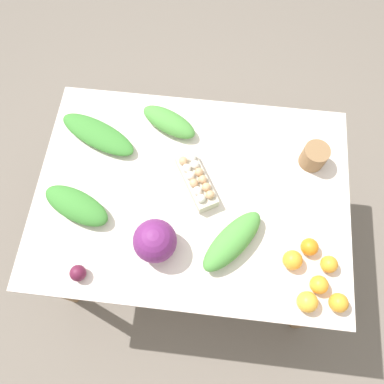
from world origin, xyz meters
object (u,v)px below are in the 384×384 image
(greens_bunch_dandelion, at_px, (98,134))
(beet_root, at_px, (78,273))
(orange_3, at_px, (310,247))
(orange_4, at_px, (307,302))
(cabbage_purple, at_px, (155,241))
(orange_1, at_px, (339,303))
(paper_bag, at_px, (314,156))
(orange_0, at_px, (319,285))
(orange_5, at_px, (293,260))
(greens_bunch_beet_tops, at_px, (232,241))
(orange_2, at_px, (329,264))
(greens_bunch_scallion, at_px, (76,206))
(egg_carton, at_px, (196,180))
(greens_bunch_kale, at_px, (169,122))

(greens_bunch_dandelion, distance_m, beet_root, 0.65)
(orange_3, distance_m, orange_4, 0.22)
(cabbage_purple, xyz_separation_m, orange_1, (0.75, -0.15, -0.05))
(paper_bag, xyz_separation_m, orange_1, (0.10, -0.63, -0.02))
(orange_0, bearing_deg, orange_4, -123.54)
(beet_root, relative_size, orange_5, 0.82)
(greens_bunch_beet_tops, distance_m, greens_bunch_dandelion, 0.81)
(beet_root, xyz_separation_m, orange_2, (1.02, 0.15, 0.00))
(greens_bunch_dandelion, xyz_separation_m, orange_2, (1.07, -0.50, 0.00))
(orange_2, bearing_deg, orange_3, 141.48)
(greens_bunch_scallion, bearing_deg, orange_5, -8.13)
(cabbage_purple, distance_m, orange_5, 0.57)
(egg_carton, bearing_deg, orange_3, -146.30)
(beet_root, bearing_deg, greens_bunch_beet_tops, 18.01)
(beet_root, bearing_deg, cabbage_purple, 27.23)
(egg_carton, height_order, orange_1, egg_carton)
(greens_bunch_kale, bearing_deg, orange_4, -49.28)
(greens_bunch_kale, height_order, orange_0, greens_bunch_kale)
(greens_bunch_beet_tops, bearing_deg, orange_0, -20.86)
(greens_bunch_dandelion, height_order, beet_root, beet_root)
(egg_carton, relative_size, greens_bunch_beet_tops, 0.86)
(orange_3, relative_size, orange_5, 0.91)
(cabbage_purple, xyz_separation_m, greens_bunch_dandelion, (-0.35, 0.49, -0.06))
(orange_0, relative_size, orange_3, 1.01)
(egg_carton, distance_m, orange_3, 0.56)
(orange_3, bearing_deg, greens_bunch_scallion, 176.06)
(orange_3, bearing_deg, greens_bunch_dandelion, 156.32)
(orange_2, bearing_deg, orange_5, -179.79)
(greens_bunch_dandelion, relative_size, orange_2, 5.56)
(greens_bunch_kale, bearing_deg, cabbage_purple, -87.42)
(egg_carton, distance_m, paper_bag, 0.55)
(greens_bunch_beet_tops, height_order, orange_4, greens_bunch_beet_tops)
(greens_bunch_dandelion, xyz_separation_m, orange_3, (0.99, -0.43, 0.00))
(cabbage_purple, xyz_separation_m, orange_2, (0.72, -0.00, -0.05))
(paper_bag, height_order, orange_3, paper_bag)
(egg_carton, relative_size, paper_bag, 2.47)
(greens_bunch_beet_tops, distance_m, orange_1, 0.48)
(greens_bunch_kale, relative_size, orange_3, 3.84)
(greens_bunch_beet_tops, bearing_deg, orange_5, -11.23)
(egg_carton, height_order, greens_bunch_dandelion, egg_carton)
(greens_bunch_beet_tops, height_order, greens_bunch_dandelion, greens_bunch_beet_tops)
(cabbage_purple, height_order, orange_0, cabbage_purple)
(greens_bunch_kale, bearing_deg, orange_5, -45.25)
(beet_root, height_order, orange_5, orange_5)
(cabbage_purple, xyz_separation_m, orange_5, (0.57, -0.00, -0.05))
(greens_bunch_scallion, relative_size, orange_5, 3.84)
(orange_4, bearing_deg, orange_2, 60.47)
(greens_bunch_dandelion, xyz_separation_m, orange_5, (0.92, -0.50, 0.01))
(orange_4, bearing_deg, orange_1, 5.08)
(cabbage_purple, xyz_separation_m, greens_bunch_beet_tops, (0.32, 0.05, -0.04))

